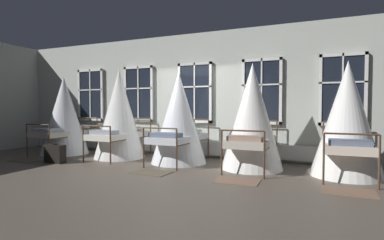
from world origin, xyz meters
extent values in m
plane|color=brown|center=(0.00, 0.00, 0.00)|extent=(22.40, 22.40, 0.00)
cube|color=#B2B7AD|center=(0.00, 1.41, 1.69)|extent=(12.20, 0.10, 3.38)
cube|color=black|center=(-3.64, 1.30, 1.75)|extent=(1.00, 0.02, 1.65)
cube|color=silver|center=(-3.64, 1.30, 0.96)|extent=(1.00, 0.06, 0.07)
cube|color=silver|center=(-3.64, 1.30, 2.54)|extent=(1.00, 0.06, 0.07)
cube|color=silver|center=(-4.10, 1.30, 1.75)|extent=(0.07, 0.06, 1.65)
cube|color=silver|center=(-3.17, 1.30, 1.75)|extent=(0.07, 0.06, 1.65)
cube|color=silver|center=(-3.64, 1.30, 1.75)|extent=(0.04, 0.06, 1.65)
cube|color=silver|center=(-3.64, 1.30, 1.91)|extent=(1.00, 0.06, 0.04)
cube|color=black|center=(-1.82, 1.30, 1.75)|extent=(1.00, 0.02, 1.65)
cube|color=silver|center=(-1.82, 1.30, 0.96)|extent=(1.00, 0.06, 0.07)
cube|color=silver|center=(-1.82, 1.30, 2.54)|extent=(1.00, 0.06, 0.07)
cube|color=silver|center=(-2.28, 1.30, 1.75)|extent=(0.07, 0.06, 1.65)
cube|color=silver|center=(-1.35, 1.30, 1.75)|extent=(0.07, 0.06, 1.65)
cube|color=silver|center=(-1.82, 1.30, 1.75)|extent=(0.04, 0.06, 1.65)
cube|color=silver|center=(-1.82, 1.30, 1.91)|extent=(1.00, 0.06, 0.04)
cube|color=black|center=(0.00, 1.30, 1.75)|extent=(1.00, 0.02, 1.65)
cube|color=silver|center=(0.00, 1.30, 0.96)|extent=(1.00, 0.06, 0.07)
cube|color=silver|center=(0.00, 1.30, 2.54)|extent=(1.00, 0.06, 0.07)
cube|color=silver|center=(-0.46, 1.30, 1.75)|extent=(0.07, 0.06, 1.65)
cube|color=silver|center=(0.46, 1.30, 1.75)|extent=(0.07, 0.06, 1.65)
cube|color=silver|center=(0.00, 1.30, 1.75)|extent=(0.04, 0.06, 1.65)
cube|color=silver|center=(0.00, 1.30, 1.91)|extent=(1.00, 0.06, 0.04)
cube|color=black|center=(1.82, 1.30, 1.75)|extent=(1.00, 0.02, 1.65)
cube|color=silver|center=(1.82, 1.30, 0.96)|extent=(1.00, 0.06, 0.07)
cube|color=silver|center=(1.82, 1.30, 2.54)|extent=(1.00, 0.06, 0.07)
cube|color=silver|center=(1.35, 1.30, 1.75)|extent=(0.07, 0.06, 1.65)
cube|color=silver|center=(2.28, 1.30, 1.75)|extent=(0.07, 0.06, 1.65)
cube|color=silver|center=(1.82, 1.30, 1.75)|extent=(0.04, 0.06, 1.65)
cube|color=silver|center=(1.82, 1.30, 1.91)|extent=(1.00, 0.06, 0.04)
cube|color=black|center=(3.64, 1.30, 1.75)|extent=(1.00, 0.02, 1.65)
cube|color=silver|center=(3.64, 1.30, 0.96)|extent=(1.00, 0.06, 0.07)
cube|color=silver|center=(3.64, 1.30, 2.54)|extent=(1.00, 0.06, 0.07)
cube|color=silver|center=(3.17, 1.30, 1.75)|extent=(0.07, 0.06, 1.65)
cube|color=silver|center=(4.10, 1.30, 1.75)|extent=(0.07, 0.06, 1.65)
cube|color=silver|center=(3.64, 1.30, 1.75)|extent=(0.04, 0.06, 1.65)
cube|color=silver|center=(3.64, 1.30, 1.91)|extent=(1.00, 0.06, 0.04)
cube|color=silver|center=(0.00, 1.28, 0.25)|extent=(7.87, 0.10, 0.36)
cylinder|color=#4C3323|center=(-4.08, 1.14, 0.51)|extent=(0.04, 0.04, 1.03)
cylinder|color=#4C3323|center=(-3.24, 1.13, 0.51)|extent=(0.04, 0.04, 1.03)
cylinder|color=#4C3323|center=(-4.09, -0.66, 0.45)|extent=(0.04, 0.04, 0.90)
cylinder|color=#4C3323|center=(-3.26, -0.66, 0.45)|extent=(0.04, 0.04, 0.90)
cylinder|color=#4C3323|center=(-4.08, 0.24, 0.53)|extent=(0.05, 1.79, 0.03)
cylinder|color=#4C3323|center=(-3.25, 0.23, 0.53)|extent=(0.05, 1.79, 0.03)
cylinder|color=#4C3323|center=(-3.66, 1.13, 1.03)|extent=(0.83, 0.04, 0.03)
cylinder|color=#4C3323|center=(-3.67, -0.66, 0.90)|extent=(0.83, 0.04, 0.03)
cube|color=#B7B2A3|center=(-3.67, 0.24, 0.60)|extent=(0.87, 1.82, 0.15)
ellipsoid|color=silver|center=(-3.66, 0.89, 0.75)|extent=(0.64, 0.40, 0.14)
cube|color=#8C939E|center=(-3.67, -0.40, 0.73)|extent=(0.69, 0.37, 0.10)
cone|color=white|center=(-3.67, 0.24, 1.12)|extent=(1.35, 1.35, 2.24)
cylinder|color=#4C3323|center=(-2.18, 1.21, 0.51)|extent=(0.04, 0.04, 1.03)
cylinder|color=#4C3323|center=(-1.34, 1.20, 0.51)|extent=(0.04, 0.04, 1.03)
cylinder|color=#4C3323|center=(-2.19, -0.59, 0.45)|extent=(0.04, 0.04, 0.90)
cylinder|color=#4C3323|center=(-1.36, -0.59, 0.45)|extent=(0.04, 0.04, 0.90)
cylinder|color=#4C3323|center=(-2.19, 0.31, 0.53)|extent=(0.05, 1.79, 0.03)
cylinder|color=#4C3323|center=(-1.35, 0.30, 0.53)|extent=(0.05, 1.79, 0.03)
cylinder|color=#4C3323|center=(-1.76, 1.20, 1.03)|extent=(0.83, 0.04, 0.03)
cylinder|color=#4C3323|center=(-1.78, -0.59, 0.90)|extent=(0.83, 0.04, 0.03)
cube|color=silver|center=(-1.77, 0.31, 0.60)|extent=(0.87, 1.82, 0.15)
ellipsoid|color=beige|center=(-1.76, 0.96, 0.75)|extent=(0.64, 0.41, 0.14)
cube|color=#8C939E|center=(-1.77, -0.33, 0.73)|extent=(0.69, 0.37, 0.10)
cone|color=white|center=(-1.77, 0.31, 1.18)|extent=(1.35, 1.35, 2.36)
cylinder|color=#4C3323|center=(-0.37, 1.16, 0.51)|extent=(0.04, 0.04, 1.03)
cylinder|color=#4C3323|center=(0.47, 1.14, 0.51)|extent=(0.04, 0.04, 1.03)
cylinder|color=#4C3323|center=(-0.42, -0.63, 0.45)|extent=(0.04, 0.04, 0.90)
cylinder|color=#4C3323|center=(0.41, -0.66, 0.45)|extent=(0.04, 0.04, 0.90)
cylinder|color=#4C3323|center=(-0.39, 0.26, 0.53)|extent=(0.08, 1.79, 0.03)
cylinder|color=#4C3323|center=(0.44, 0.24, 0.53)|extent=(0.08, 1.79, 0.03)
cylinder|color=#4C3323|center=(0.05, 1.15, 1.03)|extent=(0.83, 0.06, 0.03)
cylinder|color=#4C3323|center=(0.00, -0.65, 0.90)|extent=(0.83, 0.06, 0.03)
cube|color=silver|center=(0.02, 0.25, 0.60)|extent=(0.90, 1.84, 0.15)
ellipsoid|color=silver|center=(0.04, 0.91, 0.75)|extent=(0.65, 0.42, 0.14)
cube|color=slate|center=(0.01, -0.39, 0.73)|extent=(0.69, 0.38, 0.10)
cone|color=white|center=(0.02, 0.25, 1.11)|extent=(1.35, 1.35, 2.21)
cylinder|color=#4C3323|center=(1.39, 1.13, 0.51)|extent=(0.04, 0.04, 1.03)
cylinder|color=#4C3323|center=(2.22, 1.14, 0.51)|extent=(0.04, 0.04, 1.03)
cylinder|color=#4C3323|center=(1.41, -0.66, 0.45)|extent=(0.04, 0.04, 0.90)
cylinder|color=#4C3323|center=(2.24, -0.65, 0.45)|extent=(0.04, 0.04, 0.90)
cylinder|color=#4C3323|center=(1.40, 0.24, 0.53)|extent=(0.05, 1.79, 0.03)
cylinder|color=#4C3323|center=(2.23, 0.25, 0.53)|extent=(0.05, 1.79, 0.03)
cylinder|color=#4C3323|center=(1.81, 1.14, 1.03)|extent=(0.83, 0.04, 0.03)
cylinder|color=#4C3323|center=(1.82, -0.66, 0.90)|extent=(0.83, 0.04, 0.03)
cube|color=#B7B2A3|center=(1.81, 0.24, 0.60)|extent=(0.87, 1.82, 0.15)
ellipsoid|color=#B7B2A3|center=(1.81, 0.90, 0.75)|extent=(0.64, 0.41, 0.14)
cube|color=gray|center=(1.82, -0.40, 0.73)|extent=(0.69, 0.37, 0.10)
cone|color=white|center=(1.81, 0.24, 1.16)|extent=(1.35, 1.35, 2.32)
cylinder|color=#4C3323|center=(3.25, 1.12, 0.51)|extent=(0.04, 0.04, 1.03)
cylinder|color=#4C3323|center=(4.08, 1.13, 0.51)|extent=(0.04, 0.04, 1.03)
cylinder|color=#4C3323|center=(3.26, -0.67, 0.45)|extent=(0.04, 0.04, 0.90)
cylinder|color=#4C3323|center=(4.09, -0.66, 0.45)|extent=(0.04, 0.04, 0.90)
cylinder|color=#4C3323|center=(3.25, 0.23, 0.53)|extent=(0.04, 1.79, 0.03)
cylinder|color=#4C3323|center=(4.09, 0.23, 0.53)|extent=(0.04, 1.79, 0.03)
cylinder|color=#4C3323|center=(3.67, 1.13, 1.03)|extent=(0.83, 0.04, 0.03)
cylinder|color=#4C3323|center=(3.68, -0.67, 0.90)|extent=(0.83, 0.04, 0.03)
cube|color=beige|center=(3.67, 0.23, 0.60)|extent=(0.86, 1.82, 0.15)
ellipsoid|color=silver|center=(3.67, 0.89, 0.75)|extent=(0.64, 0.40, 0.14)
cube|color=slate|center=(3.68, -0.41, 0.73)|extent=(0.69, 0.36, 0.10)
cone|color=white|center=(3.67, 0.23, 1.13)|extent=(1.35, 1.35, 2.25)
cube|color=brown|center=(-3.64, -1.01, 0.01)|extent=(0.82, 0.59, 0.01)
cube|color=brown|center=(0.00, -1.01, 0.01)|extent=(0.83, 0.60, 0.01)
cube|color=brown|center=(1.82, -1.01, 0.01)|extent=(0.82, 0.58, 0.01)
cube|color=brown|center=(3.64, -1.01, 0.01)|extent=(0.80, 0.57, 0.01)
cube|color=black|center=(-2.75, -0.95, 0.22)|extent=(0.57, 0.24, 0.44)
cube|color=tan|center=(-2.74, -0.85, 0.22)|extent=(0.50, 0.05, 0.03)
torus|color=black|center=(-2.75, -0.95, 0.46)|extent=(0.15, 0.15, 0.02)
camera|label=1|loc=(3.23, -6.37, 1.34)|focal=28.38mm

